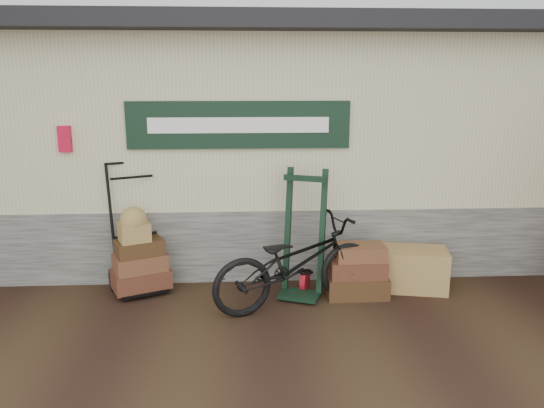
# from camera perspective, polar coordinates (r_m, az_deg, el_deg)

# --- Properties ---
(ground) EXTENTS (80.00, 80.00, 0.00)m
(ground) POSITION_cam_1_polar(r_m,az_deg,el_deg) (5.82, -0.33, -11.85)
(ground) COLOR black
(ground) RESTS_ON ground
(station_building) EXTENTS (14.40, 4.10, 3.20)m
(station_building) POSITION_cam_1_polar(r_m,az_deg,el_deg) (8.05, -1.38, 7.20)
(station_building) COLOR #4C4C47
(station_building) RESTS_ON ground
(porter_trolley) EXTENTS (0.95, 0.85, 1.56)m
(porter_trolley) POSITION_cam_1_polar(r_m,az_deg,el_deg) (6.47, -14.56, -2.31)
(porter_trolley) COLOR black
(porter_trolley) RESTS_ON ground
(green_barrow) EXTENTS (0.66, 0.62, 1.48)m
(green_barrow) POSITION_cam_1_polar(r_m,az_deg,el_deg) (6.09, 3.43, -3.23)
(green_barrow) COLOR black
(green_barrow) RESTS_ON ground
(suitcase_stack) EXTENTS (0.71, 0.45, 0.62)m
(suitcase_stack) POSITION_cam_1_polar(r_m,az_deg,el_deg) (6.28, 9.10, -7.00)
(suitcase_stack) COLOR #3D2813
(suitcase_stack) RESTS_ON ground
(wicker_hamper) EXTENTS (0.84, 0.64, 0.50)m
(wicker_hamper) POSITION_cam_1_polar(r_m,az_deg,el_deg) (6.64, 15.01, -6.75)
(wicker_hamper) COLOR olive
(wicker_hamper) RESTS_ON ground
(bicycle) EXTENTS (1.31, 2.06, 1.13)m
(bicycle) POSITION_cam_1_polar(r_m,az_deg,el_deg) (5.83, 2.61, -5.82)
(bicycle) COLOR black
(bicycle) RESTS_ON ground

